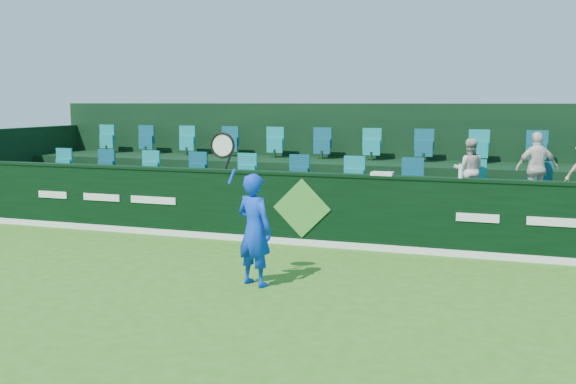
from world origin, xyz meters
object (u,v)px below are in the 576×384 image
(tennis_player, at_px, (254,228))
(spectator_left, at_px, (469,170))
(spectator_middle, at_px, (537,168))
(towel, at_px, (382,174))
(drinks_bottle, at_px, (461,171))

(tennis_player, distance_m, spectator_left, 4.81)
(spectator_middle, bearing_deg, spectator_left, -20.31)
(tennis_player, xyz_separation_m, spectator_left, (2.76, 3.91, 0.55))
(tennis_player, bearing_deg, spectator_middle, 44.82)
(spectator_left, relative_size, towel, 3.04)
(towel, distance_m, drinks_bottle, 1.34)
(tennis_player, bearing_deg, spectator_left, 54.82)
(spectator_middle, distance_m, towel, 2.83)
(spectator_left, distance_m, towel, 1.81)
(towel, bearing_deg, tennis_player, -115.61)
(tennis_player, distance_m, drinks_bottle, 3.92)
(spectator_middle, relative_size, drinks_bottle, 5.38)
(towel, bearing_deg, spectator_left, 38.28)
(spectator_left, distance_m, drinks_bottle, 1.13)
(tennis_player, distance_m, towel, 3.14)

